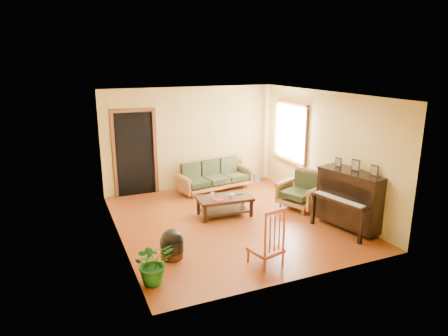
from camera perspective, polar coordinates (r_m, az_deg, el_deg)
name	(u,v)px	position (r m, az deg, el deg)	size (l,w,h in m)	color
floor	(231,221)	(8.38, 1.00, -7.56)	(5.00, 5.00, 0.00)	#6A2A0E
doorway	(135,154)	(9.93, -12.59, 1.93)	(1.08, 0.16, 2.05)	black
window	(291,132)	(10.08, 9.55, 5.04)	(0.12, 1.36, 1.46)	white
sofa	(215,175)	(10.16, -1.24, -1.03)	(1.88, 0.79, 0.81)	olive
coffee_table	(225,206)	(8.58, 0.08, -5.49)	(1.15, 0.63, 0.42)	black
armchair	(300,190)	(9.09, 10.76, -3.09)	(0.82, 0.86, 0.86)	olive
piano	(351,200)	(8.22, 17.71, -4.40)	(0.78, 1.33, 1.17)	black
footstool	(172,247)	(6.91, -7.46, -11.15)	(0.40, 0.40, 0.38)	black
red_chair	(266,235)	(6.57, 6.02, -9.55)	(0.47, 0.51, 1.00)	#9A3C1C
leaning_frame	(250,169)	(10.98, 3.72, -0.18)	(0.50, 0.11, 0.67)	#BE853F
ceramic_crock	(257,177)	(11.05, 4.70, -1.30)	(0.18, 0.18, 0.22)	#334A9B
potted_plant	(153,263)	(6.17, -10.05, -13.18)	(0.60, 0.52, 0.66)	#1A5C1A
book	(214,201)	(8.26, -1.37, -4.70)	(0.18, 0.24, 0.02)	maroon
candle	(212,195)	(8.45, -1.66, -3.88)	(0.07, 0.07, 0.12)	silver
glass_jar	(232,195)	(8.53, 1.09, -3.90)	(0.09, 0.09, 0.06)	silver
remote	(240,194)	(8.66, 2.31, -3.77)	(0.15, 0.04, 0.01)	black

